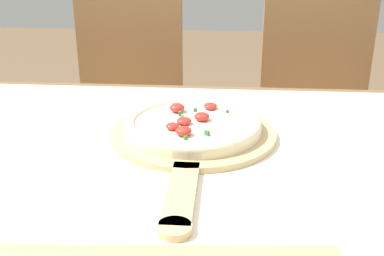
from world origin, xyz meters
name	(u,v)px	position (x,y,z in m)	size (l,w,h in m)	color
dining_table	(205,208)	(0.00, 0.00, 0.63)	(1.41, 0.93, 0.72)	brown
towel_cloth	(206,162)	(0.00, 0.00, 0.72)	(1.33, 0.85, 0.00)	white
pizza_peel	(192,138)	(-0.03, 0.09, 0.73)	(0.33, 0.53, 0.01)	tan
pizza	(193,125)	(-0.03, 0.11, 0.75)	(0.27, 0.27, 0.04)	beige
chair_left	(127,106)	(-0.32, 0.82, 0.53)	(0.41, 0.41, 0.91)	#A37547
chair_right	(315,112)	(0.34, 0.82, 0.53)	(0.40, 0.40, 0.91)	#A37547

